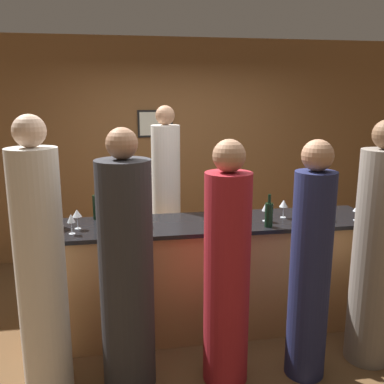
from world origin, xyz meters
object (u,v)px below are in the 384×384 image
object	(u,v)px
guest_4	(41,271)
ice_bucket	(49,217)
guest_2	(376,254)
guest_1	(310,269)
wine_bottle_0	(97,206)
bartender	(166,210)
guest_3	(226,273)
guest_0	(126,273)
wine_bottle_1	(269,214)

from	to	relation	value
guest_4	ice_bucket	distance (m)	0.77
ice_bucket	guest_4	bearing A→B (deg)	-86.43
guest_2	guest_1	bearing A→B (deg)	-170.57
wine_bottle_0	ice_bucket	xyz separation A→B (m)	(-0.38, -0.19, -0.03)
guest_2	wine_bottle_0	distance (m)	2.36
bartender	ice_bucket	distance (m)	1.23
guest_2	guest_3	world-z (taller)	guest_2
guest_3	ice_bucket	bearing A→B (deg)	148.73
guest_0	guest_1	bearing A→B (deg)	-4.79
ice_bucket	guest_1	bearing A→B (deg)	-23.58
guest_3	ice_bucket	xyz separation A→B (m)	(-1.33, 0.81, 0.25)
guest_3	guest_4	distance (m)	1.29
guest_0	guest_3	distance (m)	0.71
guest_1	guest_4	size ratio (longest dim) A/B	0.91
guest_4	wine_bottle_0	bearing A→B (deg)	70.22
guest_0	wine_bottle_0	bearing A→B (deg)	104.30
guest_4	guest_1	bearing A→B (deg)	-3.05
guest_4	ice_bucket	xyz separation A→B (m)	(-0.05, 0.75, 0.17)
wine_bottle_1	bartender	bearing A→B (deg)	130.51
wine_bottle_0	guest_1	bearing A→B (deg)	-33.56
guest_3	guest_4	size ratio (longest dim) A/B	0.91
bartender	guest_3	world-z (taller)	bartender
wine_bottle_1	ice_bucket	distance (m)	1.84
guest_1	guest_4	distance (m)	1.91
guest_1	guest_3	distance (m)	0.62
wine_bottle_0	guest_0	bearing A→B (deg)	-75.70
wine_bottle_1	guest_3	bearing A→B (deg)	-133.71
bartender	guest_1	world-z (taller)	bartender
guest_0	guest_2	xyz separation A→B (m)	(1.91, -0.01, 0.03)
guest_3	wine_bottle_1	distance (m)	0.76
guest_3	wine_bottle_1	world-z (taller)	guest_3
guest_3	ice_bucket	distance (m)	1.58
guest_2	wine_bottle_1	world-z (taller)	guest_2
bartender	guest_1	size ratio (longest dim) A/B	1.11
guest_4	wine_bottle_0	xyz separation A→B (m)	(0.34, 0.94, 0.20)
guest_0	guest_1	size ratio (longest dim) A/B	1.05
guest_2	wine_bottle_1	size ratio (longest dim) A/B	6.89
guest_1	wine_bottle_0	bearing A→B (deg)	146.44
guest_0	wine_bottle_0	distance (m)	0.99
bartender	guest_1	distance (m)	1.72
guest_2	wine_bottle_0	world-z (taller)	guest_2
guest_4	guest_3	bearing A→B (deg)	-2.54
guest_0	wine_bottle_1	xyz separation A→B (m)	(1.20, 0.45, 0.25)
guest_3	wine_bottle_1	bearing A→B (deg)	46.29
bartender	guest_2	size ratio (longest dim) A/B	1.04
bartender	guest_4	size ratio (longest dim) A/B	1.01
bartender	guest_1	xyz separation A→B (m)	(0.90, -1.46, -0.09)
guest_1	guest_2	distance (m)	0.59
guest_3	guest_1	bearing A→B (deg)	-4.10
guest_1	guest_3	bearing A→B (deg)	175.90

